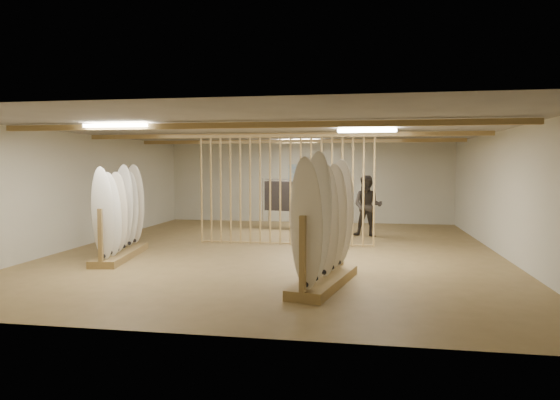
% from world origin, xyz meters
% --- Properties ---
extents(floor, '(12.00, 12.00, 0.00)m').
position_xyz_m(floor, '(0.00, 0.00, 0.00)').
color(floor, olive).
rests_on(floor, ground).
extents(ceiling, '(12.00, 12.00, 0.00)m').
position_xyz_m(ceiling, '(0.00, 0.00, 2.80)').
color(ceiling, gray).
rests_on(ceiling, ground).
extents(wall_back, '(12.00, 0.00, 12.00)m').
position_xyz_m(wall_back, '(0.00, 6.00, 1.40)').
color(wall_back, beige).
rests_on(wall_back, ground).
extents(wall_front, '(12.00, 0.00, 12.00)m').
position_xyz_m(wall_front, '(0.00, -6.00, 1.40)').
color(wall_front, beige).
rests_on(wall_front, ground).
extents(wall_left, '(0.00, 12.00, 12.00)m').
position_xyz_m(wall_left, '(-5.00, 0.00, 1.40)').
color(wall_left, beige).
rests_on(wall_left, ground).
extents(wall_right, '(0.00, 12.00, 12.00)m').
position_xyz_m(wall_right, '(5.00, 0.00, 1.40)').
color(wall_right, beige).
rests_on(wall_right, ground).
extents(ceiling_slats, '(9.50, 6.12, 0.10)m').
position_xyz_m(ceiling_slats, '(0.00, 0.00, 2.72)').
color(ceiling_slats, '#9A7B46').
rests_on(ceiling_slats, ground).
extents(light_panels, '(1.20, 0.35, 0.06)m').
position_xyz_m(light_panels, '(0.00, 0.00, 2.74)').
color(light_panels, white).
rests_on(light_panels, ground).
extents(bamboo_partition, '(4.45, 0.05, 2.78)m').
position_xyz_m(bamboo_partition, '(0.00, 0.80, 1.40)').
color(bamboo_partition, tan).
rests_on(bamboo_partition, ground).
extents(poster, '(1.40, 0.03, 0.90)m').
position_xyz_m(poster, '(0.00, 5.98, 1.60)').
color(poster, '#3165AC').
rests_on(poster, ground).
extents(rack_left, '(0.92, 2.50, 1.97)m').
position_xyz_m(rack_left, '(-3.27, -1.53, 0.67)').
color(rack_left, '#9A7B46').
rests_on(rack_left, floor).
extents(rack_right, '(1.06, 2.33, 2.15)m').
position_xyz_m(rack_right, '(1.31, -3.36, 0.73)').
color(rack_right, '#9A7B46').
rests_on(rack_right, floor).
extents(clothing_rack_a, '(1.48, 0.72, 1.63)m').
position_xyz_m(clothing_rack_a, '(-0.42, 3.85, 1.06)').
color(clothing_rack_a, silver).
rests_on(clothing_rack_a, floor).
extents(clothing_rack_b, '(1.23, 0.70, 1.37)m').
position_xyz_m(clothing_rack_b, '(0.58, 3.58, 0.89)').
color(clothing_rack_b, silver).
rests_on(clothing_rack_b, floor).
extents(shopper_a, '(0.87, 0.73, 2.05)m').
position_xyz_m(shopper_a, '(0.69, 2.97, 1.02)').
color(shopper_a, '#26242C').
rests_on(shopper_a, floor).
extents(shopper_b, '(1.06, 0.90, 1.96)m').
position_xyz_m(shopper_b, '(2.06, 2.66, 0.98)').
color(shopper_b, '#312B25').
rests_on(shopper_b, floor).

